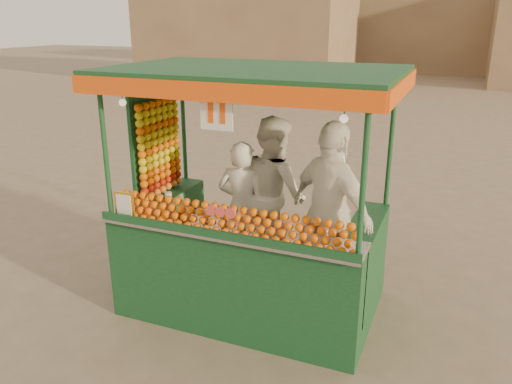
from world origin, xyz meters
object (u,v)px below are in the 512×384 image
at_px(juice_cart, 243,237).
at_px(vendor_middle, 274,193).
at_px(vendor_left, 242,208).
at_px(vendor_right, 331,212).

relative_size(juice_cart, vendor_middle, 1.63).
relative_size(vendor_left, vendor_middle, 0.86).
bearing_deg(vendor_right, juice_cart, 40.63).
height_order(vendor_middle, vendor_right, vendor_right).
xyz_separation_m(juice_cart, vendor_middle, (0.15, 0.58, 0.35)).
distance_m(vendor_left, vendor_right, 1.13).
height_order(juice_cart, vendor_right, juice_cart).
bearing_deg(vendor_left, vendor_middle, -143.87).
distance_m(juice_cart, vendor_right, 1.03).
xyz_separation_m(vendor_middle, vendor_right, (0.80, -0.45, 0.04)).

